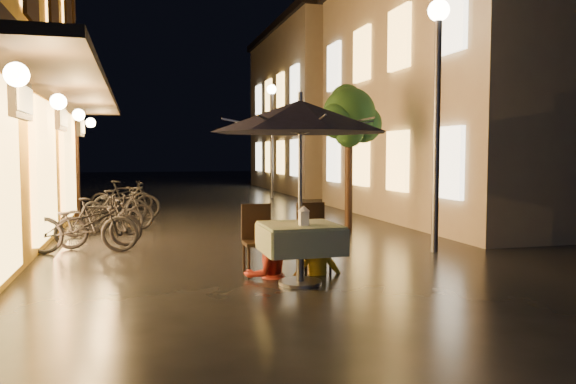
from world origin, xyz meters
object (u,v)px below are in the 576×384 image
object	(u,v)px
streetlamp_near	(437,79)
patio_umbrella	(300,117)
table_lantern	(304,215)
bicycle_0	(82,225)
person_orange	(267,226)
cafe_table	(300,239)
person_yellow	(317,226)

from	to	relation	value
streetlamp_near	patio_umbrella	world-z (taller)	streetlamp_near
patio_umbrella	table_lantern	xyz separation A→B (m)	(0.00, -0.16, -1.23)
streetlamp_near	table_lantern	xyz separation A→B (m)	(-2.88, -1.81, -2.00)
streetlamp_near	bicycle_0	size ratio (longest dim) A/B	2.30
table_lantern	person_orange	xyz separation A→B (m)	(-0.32, 0.69, -0.23)
cafe_table	bicycle_0	distance (m)	4.26
cafe_table	person_yellow	size ratio (longest dim) A/B	0.73
table_lantern	streetlamp_near	bearing A→B (deg)	32.22
streetlamp_near	person_yellow	bearing A→B (deg)	-155.81
patio_umbrella	table_lantern	size ratio (longest dim) A/B	9.84
person_orange	bicycle_0	bearing A→B (deg)	-62.95
table_lantern	person_yellow	distance (m)	0.84
streetlamp_near	person_yellow	xyz separation A→B (m)	(-2.48, -1.11, -2.24)
streetlamp_near	cafe_table	bearing A→B (deg)	-150.13
table_lantern	cafe_table	bearing A→B (deg)	90.00
cafe_table	table_lantern	bearing A→B (deg)	-90.00
streetlamp_near	person_yellow	size ratio (longest dim) A/B	3.13
person_orange	bicycle_0	size ratio (longest dim) A/B	0.75
person_orange	person_yellow	size ratio (longest dim) A/B	1.02
streetlamp_near	cafe_table	world-z (taller)	streetlamp_near
patio_umbrella	bicycle_0	xyz separation A→B (m)	(-2.92, 3.10, -1.66)
person_yellow	bicycle_0	bearing A→B (deg)	-33.90
streetlamp_near	patio_umbrella	bearing A→B (deg)	-150.13
person_yellow	cafe_table	bearing A→B (deg)	57.42
table_lantern	bicycle_0	xyz separation A→B (m)	(-2.92, 3.26, -0.43)
table_lantern	person_orange	distance (m)	0.79
person_orange	person_yellow	world-z (taller)	person_orange
person_yellow	bicycle_0	distance (m)	4.20
cafe_table	person_orange	xyz separation A→B (m)	(-0.32, 0.53, 0.11)
person_yellow	bicycle_0	world-z (taller)	person_yellow
streetlamp_near	cafe_table	distance (m)	4.05
person_orange	person_yellow	bearing A→B (deg)	162.55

